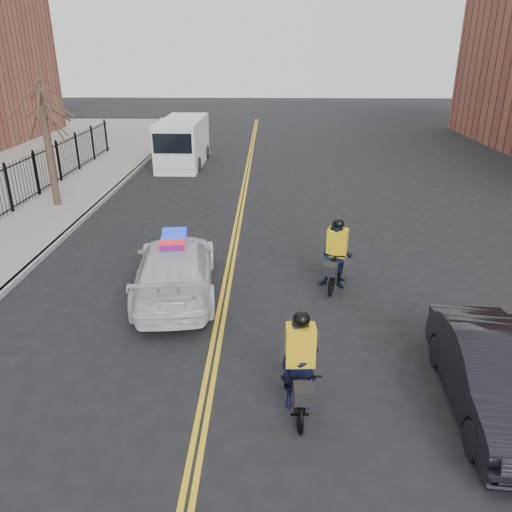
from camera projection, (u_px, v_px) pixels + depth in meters
The scene contains 11 objects.
ground at pixel (217, 340), 11.34m from camera, with size 120.00×120.00×0.00m, color black.
center_line_left at pixel (235, 225), 18.72m from camera, with size 0.10×60.00×0.01m, color yellow.
center_line_right at pixel (240, 225), 18.72m from camera, with size 0.10×60.00×0.01m, color yellow.
sidewalk at pixel (40, 222), 18.87m from camera, with size 3.00×60.00×0.15m, color gray.
curb at pixel (79, 222), 18.84m from camera, with size 0.20×60.00×0.15m, color gray.
street_tree at pixel (44, 121), 19.39m from camera, with size 3.20×3.20×4.80m.
police_cruiser at pixel (175, 267), 13.29m from camera, with size 2.65×5.28×1.63m.
dark_sedan at pixel (495, 377), 8.93m from camera, with size 1.50×4.32×1.42m, color black.
cargo_van at pixel (183, 143), 27.92m from camera, with size 2.41×6.06×2.52m.
cyclist_near at pixel (299, 375), 9.02m from camera, with size 0.77×2.04×1.98m.
cyclist_far at pixel (336, 261), 13.60m from camera, with size 1.16×2.04×1.99m.
Camera 1 is at (1.15, -9.70, 6.15)m, focal length 35.00 mm.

